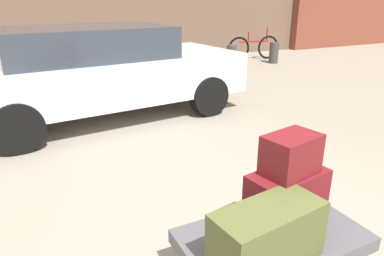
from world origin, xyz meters
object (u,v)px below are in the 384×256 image
Objects in this scene: duffel_bag_maroon_front_right at (286,196)px; bollard_kerb_mid at (231,56)px; duffel_bag_olive_front_left at (267,235)px; bollard_kerb_near at (192,59)px; luggage_cart at (272,243)px; parked_car at (100,70)px; duffel_bag_maroon_topmost_pile at (291,155)px; bollard_kerb_far at (274,53)px; bicycle_leaning at (254,48)px.

bollard_kerb_mid is at bearing 52.17° from duffel_bag_maroon_front_right.
bollard_kerb_near is (2.99, 6.96, -0.22)m from duffel_bag_olive_front_left.
parked_car is (-0.19, 4.02, 0.49)m from luggage_cart.
bollard_kerb_near is at bearing 42.85° from parked_car.
duffel_bag_maroon_topmost_pile reaches higher than bollard_kerb_mid.
duffel_bag_maroon_topmost_pile reaches higher than bollard_kerb_near.
duffel_bag_maroon_topmost_pile is (0.39, 0.28, 0.31)m from duffel_bag_olive_front_left.
duffel_bag_olive_front_left is at bearing -129.27° from bollard_kerb_far.
duffel_bag_maroon_topmost_pile is (0.00, -0.00, 0.32)m from duffel_bag_maroon_front_right.
luggage_cart is 0.27× the size of parked_car.
duffel_bag_maroon_topmost_pile is 7.72m from bollard_kerb_mid.
parked_car reaches higher than bicycle_leaning.
bollard_kerb_far reaches higher than luggage_cart.
duffel_bag_maroon_front_right is 0.94× the size of bollard_kerb_near.
duffel_bag_maroon_topmost_pile is 0.62× the size of bollard_kerb_mid.
parked_car is (-0.38, 3.92, 0.24)m from duffel_bag_maroon_front_right.
duffel_bag_maroon_front_right reaches higher than luggage_cart.
bicycle_leaning reaches higher than bollard_kerb_near.
parked_car is at bearing 83.14° from duffel_bag_olive_front_left.
bicycle_leaning is at bearing 44.52° from duffel_bag_maroon_topmost_pile.
bollard_kerb_far is at bearing 43.98° from duffel_bag_olive_front_left.
bollard_kerb_near reaches higher than luggage_cart.
parked_car is 2.53× the size of bicycle_leaning.
bollard_kerb_far is (5.69, 2.76, -0.46)m from parked_car.
bollard_kerb_near is 1.00× the size of bollard_kerb_far.
luggage_cart is 0.33m from duffel_bag_maroon_front_right.
bollard_kerb_mid is (-1.32, -0.78, -0.07)m from bicycle_leaning.
bollard_kerb_far is at bearing 51.01° from luggage_cart.
bicycle_leaning is at bearing 47.72° from duffel_bag_olive_front_left.
parked_car is at bearing -137.15° from bollard_kerb_near.
parked_car is at bearing -146.70° from bollard_kerb_mid.
bollard_kerb_far is (5.69, 6.96, -0.22)m from duffel_bag_olive_front_left.
parked_car reaches higher than bollard_kerb_far.
duffel_bag_maroon_front_right is 0.94× the size of bollard_kerb_mid.
luggage_cart is at bearing -158.30° from duffel_bag_maroon_front_right.
luggage_cart is at bearing -128.99° from bollard_kerb_far.
duffel_bag_maroon_topmost_pile is (0.19, 0.11, 0.57)m from luggage_cart.
bollard_kerb_far is at bearing 25.93° from parked_car.
bollard_kerb_near is (2.60, 6.68, -0.53)m from duffel_bag_maroon_topmost_pile.
parked_car is at bearing 92.74° from luggage_cart.
bollard_kerb_near is at bearing 60.71° from duffel_bag_maroon_front_right.
duffel_bag_maroon_topmost_pile is 0.62× the size of bollard_kerb_far.
bollard_kerb_far is (2.71, 0.00, 0.00)m from bollard_kerb_near.
parked_car is 6.58m from bicycle_leaning.
bollard_kerb_far is (5.49, 6.79, 0.04)m from luggage_cart.
bicycle_leaning is 1.53m from bollard_kerb_mid.
bollard_kerb_near is at bearing -162.87° from bicycle_leaning.
bollard_kerb_mid is 1.00× the size of bollard_kerb_far.
parked_car is 7.37× the size of bollard_kerb_near.
duffel_bag_olive_front_left is 8.14m from bollard_kerb_mid.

